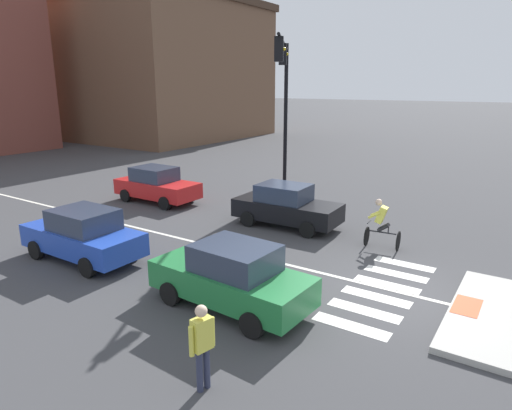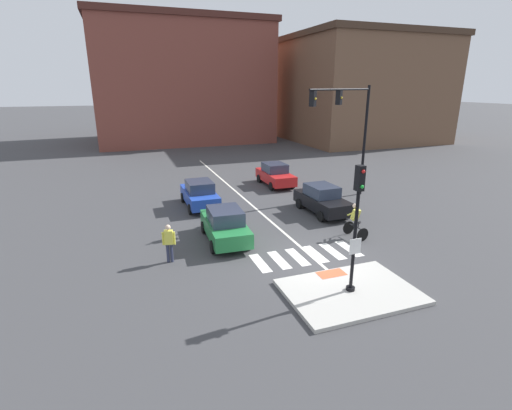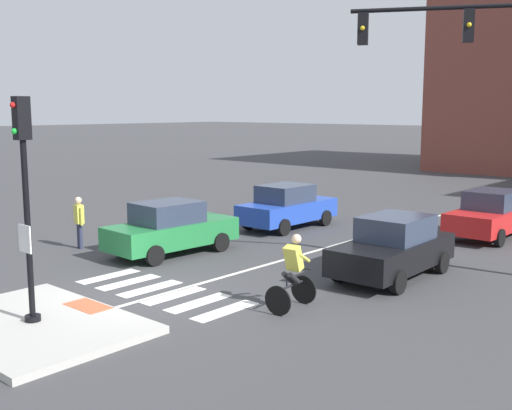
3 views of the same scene
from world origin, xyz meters
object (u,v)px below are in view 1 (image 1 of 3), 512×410
object	(u,v)px
cyclist	(381,223)
pedestrian_at_curb_left	(202,341)
traffic_light_mast	(284,92)
car_blue_westbound_far	(83,235)
car_black_eastbound_mid	(286,206)
car_green_westbound_near	(232,276)
car_red_eastbound_far	(157,185)

from	to	relation	value
cyclist	pedestrian_at_curb_left	size ratio (longest dim) A/B	1.01
cyclist	pedestrian_at_curb_left	distance (m)	8.90
traffic_light_mast	cyclist	bearing A→B (deg)	-118.77
traffic_light_mast	car_blue_westbound_far	world-z (taller)	traffic_light_mast
car_blue_westbound_far	car_black_eastbound_mid	xyz separation A→B (m)	(6.47, -3.60, 0.00)
car_black_eastbound_mid	car_blue_westbound_far	bearing A→B (deg)	150.95
traffic_light_mast	car_blue_westbound_far	xyz separation A→B (m)	(-9.19, 1.86, -4.22)
cyclist	car_green_westbound_near	bearing A→B (deg)	164.40
cyclist	pedestrian_at_curb_left	bearing A→B (deg)	178.10
car_green_westbound_near	car_black_eastbound_mid	size ratio (longest dim) A/B	1.01
pedestrian_at_curb_left	car_green_westbound_near	bearing A→B (deg)	26.73
traffic_light_mast	car_red_eastbound_far	bearing A→B (deg)	118.33
car_red_eastbound_far	pedestrian_at_curb_left	world-z (taller)	pedestrian_at_curb_left
car_green_westbound_near	cyclist	size ratio (longest dim) A/B	2.49
car_green_westbound_near	pedestrian_at_curb_left	world-z (taller)	pedestrian_at_curb_left
traffic_light_mast	car_blue_westbound_far	size ratio (longest dim) A/B	1.75
car_green_westbound_near	car_black_eastbound_mid	world-z (taller)	same
car_blue_westbound_far	pedestrian_at_curb_left	distance (m)	7.66
traffic_light_mast	cyclist	distance (m)	7.59
car_red_eastbound_far	car_green_westbound_near	bearing A→B (deg)	-125.19
car_red_eastbound_far	car_black_eastbound_mid	xyz separation A→B (m)	(0.08, -6.90, 0.00)
traffic_light_mast	cyclist	world-z (taller)	traffic_light_mast
car_green_westbound_near	car_blue_westbound_far	size ratio (longest dim) A/B	1.02
car_blue_westbound_far	cyclist	distance (m)	9.64
car_blue_westbound_far	car_black_eastbound_mid	world-z (taller)	same
traffic_light_mast	car_red_eastbound_far	world-z (taller)	traffic_light_mast
car_green_westbound_near	traffic_light_mast	bearing A→B (deg)	22.89
traffic_light_mast	car_green_westbound_near	distance (m)	10.80
car_blue_westbound_far	car_red_eastbound_far	bearing A→B (deg)	27.32
car_blue_westbound_far	car_red_eastbound_far	xyz separation A→B (m)	(6.40, 3.30, 0.00)
car_black_eastbound_mid	cyclist	world-z (taller)	cyclist
traffic_light_mast	pedestrian_at_curb_left	world-z (taller)	traffic_light_mast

